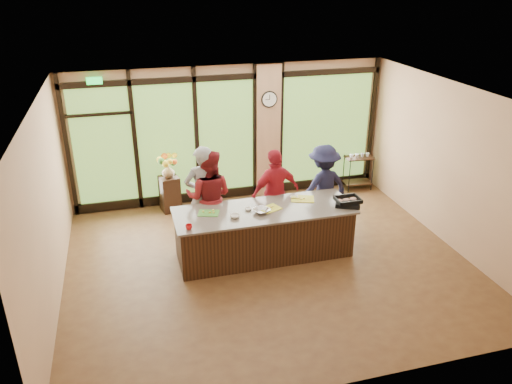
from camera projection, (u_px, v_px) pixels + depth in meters
floor at (268, 263)px, 8.93m from camera, size 7.00×7.00×0.00m
ceiling at (270, 97)px, 7.71m from camera, size 7.00×7.00×0.00m
back_wall at (230, 134)px, 10.96m from camera, size 7.00×0.00×7.00m
left_wall at (46, 210)px, 7.48m from camera, size 0.00×6.00×6.00m
right_wall at (452, 166)px, 9.16m from camera, size 0.00×6.00×6.00m
window_wall at (238, 139)px, 11.01m from camera, size 6.90×0.12×3.00m
island_base at (264, 233)px, 9.01m from camera, size 3.10×1.00×0.88m
countertop at (264, 211)px, 8.83m from camera, size 3.20×1.10×0.04m
wall_clock at (269, 99)px, 10.75m from camera, size 0.36×0.04×0.36m
cook_left at (204, 196)px, 9.25m from camera, size 0.73×0.49×1.94m
cook_midleft at (209, 197)px, 9.28m from camera, size 1.09×0.98×1.86m
cook_midright at (275, 193)px, 9.55m from camera, size 1.11×0.67×1.77m
cook_right at (323, 187)px, 9.90m from camera, size 1.23×0.86×1.73m
roasting_pan at (348, 203)px, 8.97m from camera, size 0.54×0.49×0.08m
mixing_bowl at (262, 211)px, 8.69m from camera, size 0.38×0.38×0.07m
cutting_board_left at (209, 213)px, 8.68m from camera, size 0.42×0.37×0.01m
cutting_board_center at (270, 209)px, 8.84m from camera, size 0.44×0.39×0.01m
cutting_board_right at (303, 199)px, 9.22m from camera, size 0.50×0.44×0.01m
prep_bowl_near at (235, 216)px, 8.52m from camera, size 0.21×0.21×0.05m
prep_bowl_mid at (248, 209)px, 8.79m from camera, size 0.15×0.15×0.04m
prep_bowl_far at (294, 197)px, 9.27m from camera, size 0.18×0.18×0.03m
red_ramekin at (189, 227)px, 8.13m from camera, size 0.11×0.11×0.09m
flower_stand at (170, 194)px, 10.75m from camera, size 0.46×0.46×0.78m
flower_vase at (168, 171)px, 10.53m from camera, size 0.30×0.30×0.27m
bar_cart at (358, 168)px, 11.76m from camera, size 0.67×0.41×0.89m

